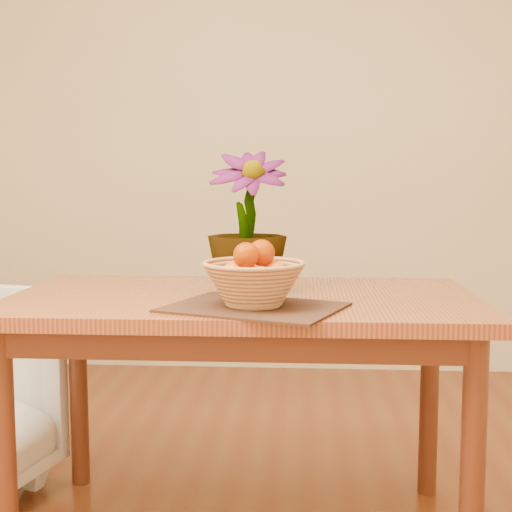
{
  "coord_description": "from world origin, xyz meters",
  "views": [
    {
      "loc": [
        0.18,
        -1.82,
        1.1
      ],
      "look_at": [
        0.05,
        0.09,
        0.89
      ],
      "focal_mm": 50.0,
      "sensor_mm": 36.0,
      "label": 1
    }
  ],
  "objects": [
    {
      "name": "potted_plant",
      "position": [
        0.01,
        0.34,
        0.97
      ],
      "size": [
        0.26,
        0.26,
        0.43
      ],
      "primitive_type": "imported",
      "rotation": [
        0.0,
        0.0,
        0.07
      ],
      "color": "#234F16",
      "rests_on": "table"
    },
    {
      "name": "table",
      "position": [
        0.0,
        0.3,
        0.66
      ],
      "size": [
        1.4,
        0.8,
        0.75
      ],
      "color": "brown",
      "rests_on": "floor"
    },
    {
      "name": "wicker_basket",
      "position": [
        0.05,
        0.07,
        0.81
      ],
      "size": [
        0.28,
        0.28,
        0.11
      ],
      "color": "#AC7647",
      "rests_on": "placemat"
    },
    {
      "name": "wall_back",
      "position": [
        0.0,
        2.25,
        1.35
      ],
      "size": [
        4.0,
        0.02,
        2.7
      ],
      "primitive_type": "cube",
      "color": "#F9EBBE",
      "rests_on": "floor"
    },
    {
      "name": "placemat",
      "position": [
        0.05,
        0.07,
        0.75
      ],
      "size": [
        0.54,
        0.47,
        0.01
      ],
      "primitive_type": "cube",
      "rotation": [
        0.0,
        0.0,
        -0.37
      ],
      "color": "#3D2116",
      "rests_on": "table"
    },
    {
      "name": "orange_pile",
      "position": [
        0.05,
        0.07,
        0.87
      ],
      "size": [
        0.18,
        0.18,
        0.13
      ],
      "rotation": [
        0.0,
        0.0,
        -0.17
      ],
      "color": "#F96104",
      "rests_on": "wicker_basket"
    }
  ]
}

